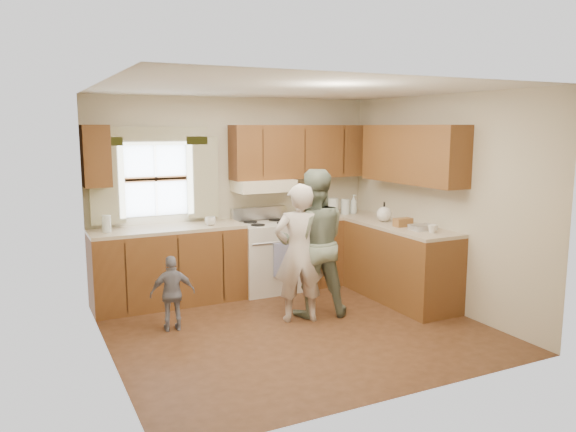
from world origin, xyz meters
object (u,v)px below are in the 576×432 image
stove (267,255)px  woman_left (299,253)px  child (173,293)px  woman_right (313,243)px

stove → woman_left: woman_left is taller
woman_left → child: bearing=3.4°
stove → woman_right: 1.18m
stove → woman_right: (0.07, -1.12, 0.37)m
child → stove: bearing=-140.8°
woman_left → child: size_ratio=1.90×
stove → child: (-1.49, -0.91, -0.07)m
woman_left → child: (-1.33, 0.31, -0.36)m
stove → woman_right: woman_right is taller
woman_left → woman_right: 0.26m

